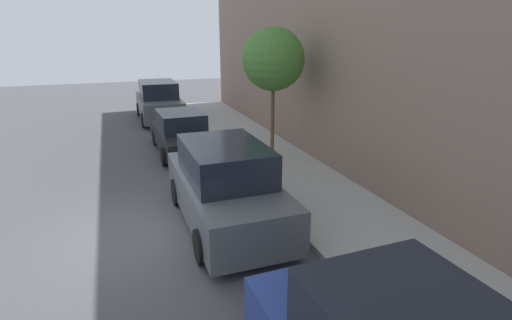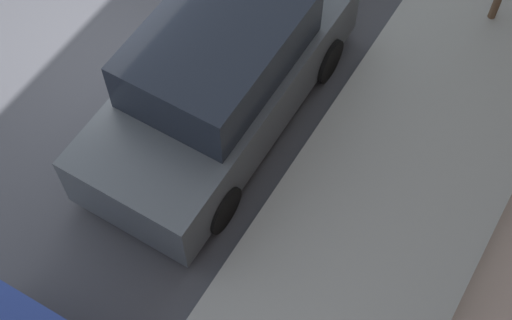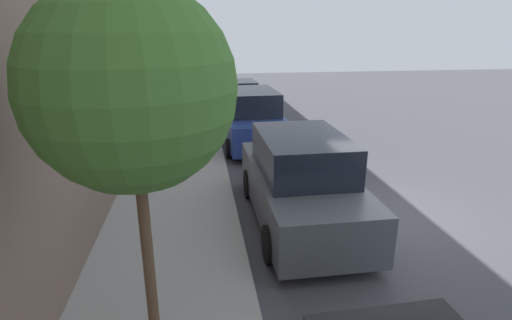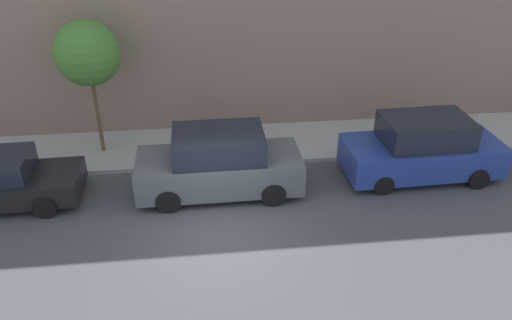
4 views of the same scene
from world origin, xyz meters
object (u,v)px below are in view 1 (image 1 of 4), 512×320
at_px(parked_suv_third, 226,187).
at_px(parked_suv_fifth, 159,102).
at_px(parked_sedan_fourth, 182,133).
at_px(street_tree, 273,60).

height_order(parked_suv_third, parked_suv_fifth, same).
distance_m(parked_suv_third, parked_sedan_fourth, 6.30).
relative_size(parked_sedan_fourth, street_tree, 1.03).
height_order(parked_sedan_fourth, parked_suv_fifth, parked_suv_fifth).
distance_m(parked_suv_third, street_tree, 5.38).
bearing_deg(street_tree, parked_sedan_fourth, 137.53).
bearing_deg(parked_sedan_fourth, street_tree, -42.47).
xyz_separation_m(parked_sedan_fourth, street_tree, (2.69, -2.46, 2.81)).
relative_size(parked_suv_fifth, street_tree, 1.09).
xyz_separation_m(parked_suv_third, street_tree, (2.73, 3.83, 2.61)).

